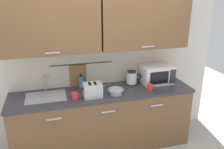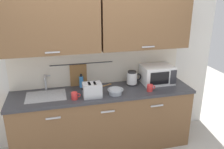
% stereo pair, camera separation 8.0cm
% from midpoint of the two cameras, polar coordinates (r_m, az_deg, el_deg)
% --- Properties ---
extents(counter_unit, '(2.53, 0.64, 0.90)m').
position_cam_midpoint_polar(counter_unit, '(3.49, -1.68, -10.70)').
color(counter_unit, brown).
rests_on(counter_unit, ground).
extents(back_wall_assembly, '(3.70, 0.41, 2.50)m').
position_cam_midpoint_polar(back_wall_assembly, '(3.31, -2.57, 7.53)').
color(back_wall_assembly, silver).
rests_on(back_wall_assembly, ground).
extents(sink_faucet, '(0.09, 0.17, 0.22)m').
position_cam_midpoint_polar(sink_faucet, '(3.38, -15.18, -1.38)').
color(sink_faucet, '#B2B5BA').
rests_on(sink_faucet, counter_unit).
extents(microwave, '(0.46, 0.35, 0.27)m').
position_cam_midpoint_polar(microwave, '(3.60, 11.46, 0.05)').
color(microwave, white).
rests_on(microwave, counter_unit).
extents(electric_kettle, '(0.23, 0.16, 0.21)m').
position_cam_midpoint_polar(electric_kettle, '(3.48, 5.56, -0.88)').
color(electric_kettle, black).
rests_on(electric_kettle, counter_unit).
extents(dish_soap_bottle, '(0.06, 0.06, 0.20)m').
position_cam_midpoint_polar(dish_soap_bottle, '(3.41, -6.79, -1.65)').
color(dish_soap_bottle, '#3F8CD8').
rests_on(dish_soap_bottle, counter_unit).
extents(mug_near_sink, '(0.12, 0.08, 0.09)m').
position_cam_midpoint_polar(mug_near_sink, '(3.05, -8.30, -5.13)').
color(mug_near_sink, red).
rests_on(mug_near_sink, counter_unit).
extents(mixing_bowl, '(0.21, 0.21, 0.08)m').
position_cam_midpoint_polar(mixing_bowl, '(3.17, 1.57, -4.06)').
color(mixing_bowl, '#A5ADB7').
rests_on(mixing_bowl, counter_unit).
extents(toaster, '(0.26, 0.17, 0.19)m').
position_cam_midpoint_polar(toaster, '(3.08, -4.09, -3.76)').
color(toaster, '#B7BABF').
rests_on(toaster, counter_unit).
extents(mug_by_kettle, '(0.12, 0.08, 0.09)m').
position_cam_midpoint_polar(mug_by_kettle, '(3.31, 9.87, -3.22)').
color(mug_by_kettle, red).
rests_on(mug_by_kettle, counter_unit).
extents(wooden_spoon, '(0.27, 0.13, 0.01)m').
position_cam_midpoint_polar(wooden_spoon, '(3.46, -0.85, -2.64)').
color(wooden_spoon, '#9E7042').
rests_on(wooden_spoon, counter_unit).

